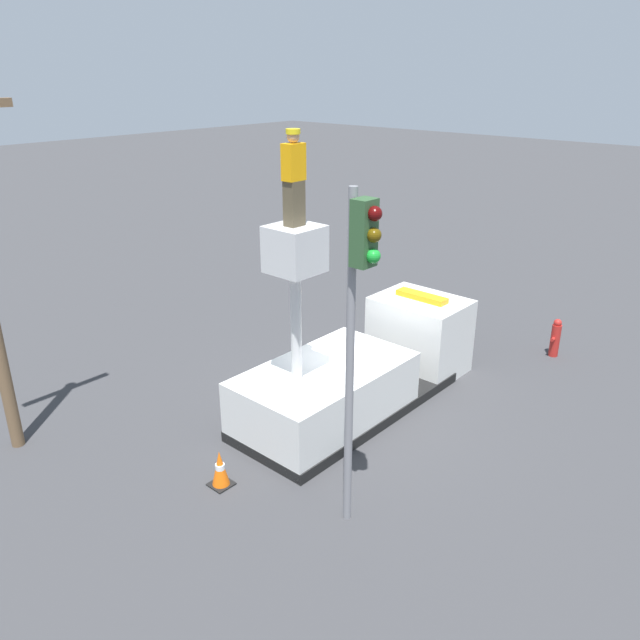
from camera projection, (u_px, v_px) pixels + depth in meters
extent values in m
plane|color=#38383A|center=(349.00, 409.00, 14.62)|extent=(120.00, 120.00, 0.00)
cube|color=black|center=(349.00, 404.00, 14.57)|extent=(5.75, 2.33, 0.24)
cube|color=silver|center=(325.00, 396.00, 13.76)|extent=(4.03, 2.27, 1.40)
cube|color=silver|center=(419.00, 334.00, 16.24)|extent=(1.71, 2.27, 1.95)
cube|color=black|center=(438.00, 311.00, 16.69)|extent=(0.03, 1.93, 0.78)
cube|color=orange|center=(422.00, 297.00, 15.84)|extent=(0.36, 1.36, 0.14)
cylinder|color=silver|center=(296.00, 326.00, 12.43)|extent=(0.22, 0.22, 2.48)
cube|color=silver|center=(295.00, 249.00, 11.83)|extent=(0.93, 0.93, 0.90)
cube|color=brown|center=(294.00, 203.00, 11.50)|extent=(0.34, 0.26, 0.84)
cube|color=#F29E0C|center=(294.00, 162.00, 11.22)|extent=(0.40, 0.26, 0.66)
sphere|color=tan|center=(293.00, 136.00, 11.05)|extent=(0.23, 0.23, 0.23)
cylinder|color=yellow|center=(293.00, 131.00, 11.02)|extent=(0.26, 0.26, 0.09)
cylinder|color=gray|center=(350.00, 370.00, 10.00)|extent=(0.14, 0.14, 5.86)
cube|color=#2D512D|center=(364.00, 233.00, 9.01)|extent=(0.34, 0.28, 1.00)
sphere|color=#490707|center=(375.00, 214.00, 8.78)|extent=(0.22, 0.22, 0.22)
sphere|color=#503C07|center=(374.00, 235.00, 8.90)|extent=(0.22, 0.22, 0.22)
sphere|color=green|center=(373.00, 256.00, 9.01)|extent=(0.22, 0.22, 0.22)
cylinder|color=#B2231E|center=(555.00, 340.00, 17.14)|extent=(0.25, 0.25, 0.92)
sphere|color=#B2231E|center=(558.00, 323.00, 16.95)|extent=(0.22, 0.22, 0.22)
cylinder|color=#B2231E|center=(553.00, 339.00, 16.98)|extent=(0.12, 0.10, 0.10)
cylinder|color=#B2231E|center=(558.00, 335.00, 17.24)|extent=(0.12, 0.10, 0.10)
cube|color=black|center=(221.00, 484.00, 11.95)|extent=(0.42, 0.42, 0.03)
cone|color=orange|center=(220.00, 468.00, 11.82)|extent=(0.35, 0.35, 0.76)
cylinder|color=white|center=(220.00, 467.00, 11.80)|extent=(0.18, 0.18, 0.11)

